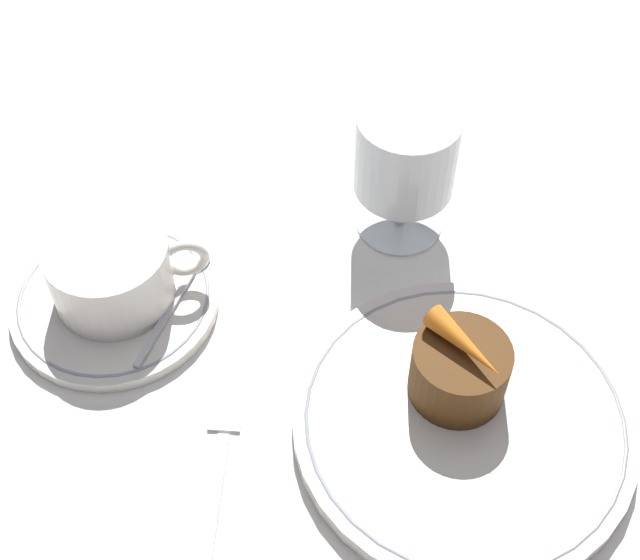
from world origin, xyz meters
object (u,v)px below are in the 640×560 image
(dinner_plate, at_px, (460,423))
(dessert_cake, at_px, (453,371))
(fork, at_px, (220,459))
(coffee_cup, at_px, (111,270))
(wine_glass, at_px, (399,161))

(dinner_plate, distance_m, dessert_cake, 0.04)
(dinner_plate, relative_size, fork, 1.26)
(coffee_cup, relative_size, fork, 0.64)
(fork, relative_size, dessert_cake, 2.77)
(dinner_plate, height_order, wine_glass, wine_glass)
(dinner_plate, distance_m, coffee_cup, 0.26)
(dinner_plate, bearing_deg, dessert_cake, 94.54)
(dinner_plate, relative_size, wine_glass, 2.03)
(dinner_plate, bearing_deg, coffee_cup, 146.14)
(wine_glass, xyz_separation_m, dessert_cake, (0.00, -0.16, -0.04))
(dessert_cake, bearing_deg, wine_glass, 90.20)
(coffee_cup, xyz_separation_m, wine_glass, (0.22, 0.04, 0.03))
(dinner_plate, height_order, dessert_cake, dessert_cake)
(coffee_cup, distance_m, dessert_cake, 0.25)
(wine_glass, bearing_deg, dinner_plate, -89.26)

